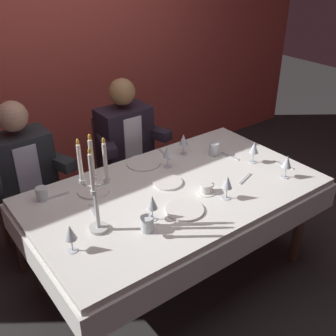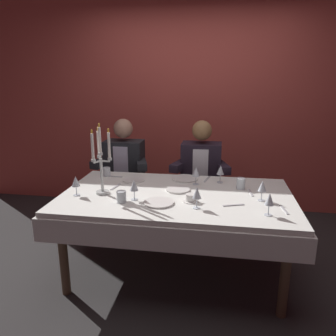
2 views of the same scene
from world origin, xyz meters
The scene contains 27 objects.
ground_plane centered at (0.00, 0.00, 0.00)m, with size 12.00×12.00×0.00m, color #2D2B2B.
back_wall centered at (0.00, 1.66, 1.35)m, with size 6.00×0.12×2.70m, color #BC4840.
dining_table centered at (0.00, 0.00, 0.62)m, with size 1.94×1.14×0.74m.
candelabra centered at (-0.61, -0.09, 1.00)m, with size 0.15×0.17×0.59m.
dinner_plate_0 centered at (-0.44, 0.29, 0.75)m, with size 0.21×0.21×0.01m, color white.
dinner_plate_1 centered at (-0.11, -0.23, 0.75)m, with size 0.23×0.23×0.01m, color white.
dinner_plate_2 centered at (0.00, 0.09, 0.75)m, with size 0.20×0.20×0.01m, color white.
dinner_plate_3 centered at (0.02, 0.41, 0.75)m, with size 0.25×0.25×0.01m, color white.
wine_glass_0 centered at (0.68, -0.05, 0.85)m, with size 0.07×0.07×0.16m.
wine_glass_1 centered at (0.69, -0.33, 0.85)m, with size 0.07×0.07×0.16m.
wine_glass_2 centered at (0.36, 0.36, 0.85)m, with size 0.07×0.07×0.16m.
wine_glass_3 centered at (0.19, -0.28, 0.85)m, with size 0.07×0.07×0.16m.
wine_glass_4 centered at (0.14, 0.27, 0.86)m, with size 0.07×0.07×0.16m.
wine_glass_5 centered at (-0.31, -0.19, 0.86)m, with size 0.07×0.07×0.16m.
wine_glass_6 centered at (-0.81, -0.16, 0.85)m, with size 0.07×0.07×0.16m.
water_tumbler_0 centered at (-0.74, 0.40, 0.78)m, with size 0.07×0.07×0.08m, color silver.
water_tumbler_1 centered at (0.53, 0.21, 0.79)m, with size 0.07×0.07×0.10m, color silver.
water_tumbler_2 centered at (-0.40, -0.26, 0.79)m, with size 0.07×0.07×0.09m, color silver.
coffee_cup_0 centered at (0.13, -0.15, 0.77)m, with size 0.13×0.12×0.06m.
spoon_0 centered at (-0.55, 0.08, 0.74)m, with size 0.17×0.02×0.01m, color #B7B7BC.
fork_1 centered at (-0.66, 0.38, 0.74)m, with size 0.17×0.02×0.01m, color #B7B7BC.
fork_2 centered at (0.46, -0.19, 0.74)m, with size 0.17×0.02×0.01m, color #B7B7BC.
knife_3 centered at (0.23, 0.44, 0.74)m, with size 0.19×0.02×0.01m, color #B7B7BC.
fork_4 centered at (0.61, 0.12, 0.74)m, with size 0.17×0.02×0.01m, color #B7B7BC.
spoon_5 centered at (0.82, -0.22, 0.74)m, with size 0.17×0.02×0.01m, color #B7B7BC.
seated_diner_0 centered at (-0.71, 0.89, 0.74)m, with size 0.63×0.48×1.24m.
seated_diner_1 centered at (0.15, 0.89, 0.74)m, with size 0.63×0.48×1.24m.
Camera 1 is at (-1.40, -1.79, 2.16)m, focal length 43.57 mm.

